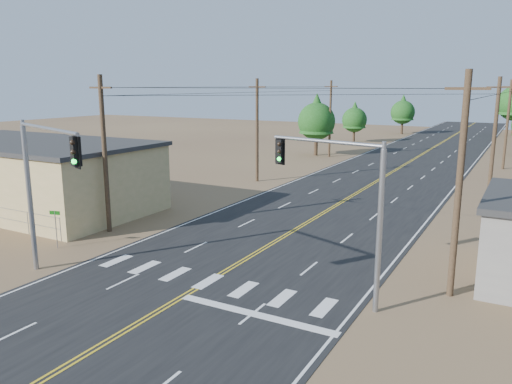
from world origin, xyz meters
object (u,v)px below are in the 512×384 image
Objects in this scene: building_left at (27,175)px; signal_mast_right at (347,194)px; street_sign at (56,223)px; signal_mast_left at (41,174)px.

building_left is 2.79× the size of signal_mast_right.
signal_mast_right reaches higher than street_sign.
building_left is 8.93× the size of street_sign.
signal_mast_left is 14.07m from signal_mast_right.
signal_mast_right is 17.43m from street_sign.
signal_mast_left is 6.47m from street_sign.
building_left is at bearing -176.88° from signal_mast_right.
signal_mast_right is at bearing -12.30° from street_sign.
building_left is 17.35m from signal_mast_left.
building_left is 27.96m from signal_mast_right.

